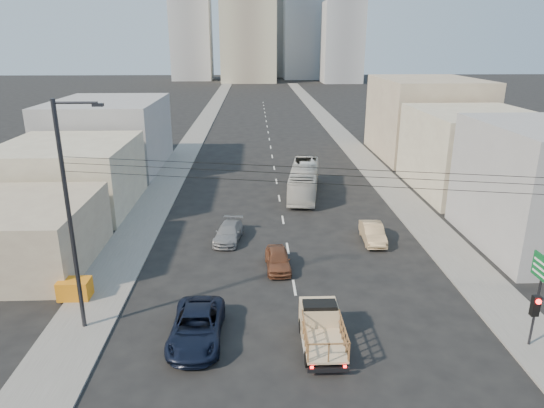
{
  "coord_description": "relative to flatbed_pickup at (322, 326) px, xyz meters",
  "views": [
    {
      "loc": [
        -2.39,
        -18.67,
        14.45
      ],
      "look_at": [
        -1.16,
        13.87,
        3.5
      ],
      "focal_mm": 32.0,
      "sensor_mm": 36.0,
      "label": 1
    }
  ],
  "objects": [
    {
      "name": "streetlamp_left",
      "position": [
        -12.23,
        2.05,
        5.34
      ],
      "size": [
        2.36,
        0.25,
        12.0
      ],
      "color": "#2D2D33",
      "rests_on": "ground"
    },
    {
      "name": "bldg_right_far",
      "position": [
        19.16,
        42.05,
        3.91
      ],
      "size": [
        12.0,
        16.0,
        10.0
      ],
      "primitive_type": "cube",
      "color": "tan",
      "rests_on": "ground"
    },
    {
      "name": "crate_stack",
      "position": [
        -13.84,
        5.1,
        -0.4
      ],
      "size": [
        1.8,
        1.2,
        1.14
      ],
      "color": "orange",
      "rests_on": "sidewalk_left"
    },
    {
      "name": "green_sign",
      "position": [
        10.32,
        -0.45,
        2.65
      ],
      "size": [
        0.18,
        1.6,
        5.0
      ],
      "color": "#2D2D33",
      "rests_on": "ground"
    },
    {
      "name": "navy_pickup",
      "position": [
        -6.24,
        0.69,
        -0.33
      ],
      "size": [
        2.63,
        5.56,
        1.53
      ],
      "primitive_type": "imported",
      "rotation": [
        0.0,
        0.0,
        -0.02
      ],
      "color": "black",
      "rests_on": "ground"
    },
    {
      "name": "sedan_grey",
      "position": [
        -5.24,
        13.72,
        -0.45
      ],
      "size": [
        2.42,
        4.65,
        1.29
      ],
      "primitive_type": "imported",
      "rotation": [
        0.0,
        0.0,
        -0.14
      ],
      "color": "gray",
      "rests_on": "ground"
    },
    {
      "name": "ground",
      "position": [
        -0.84,
        -1.95,
        -1.09
      ],
      "size": [
        420.0,
        420.0,
        0.0
      ],
      "primitive_type": "plane",
      "color": "black",
      "rests_on": "ground"
    },
    {
      "name": "sidewalk_left",
      "position": [
        -12.59,
        68.05,
        -1.03
      ],
      "size": [
        3.5,
        180.0,
        0.12
      ],
      "primitive_type": "cube",
      "color": "slate",
      "rests_on": "ground"
    },
    {
      "name": "midrise_ne",
      "position": [
        17.16,
        183.05,
        18.91
      ],
      "size": [
        16.0,
        16.0,
        40.0
      ],
      "primitive_type": "cube",
      "color": "#96989E",
      "rests_on": "ground"
    },
    {
      "name": "bldg_left_near",
      "position": [
        -18.84,
        10.05,
        1.11
      ],
      "size": [
        9.0,
        10.0,
        4.4
      ],
      "primitive_type": "cube",
      "color": "tan",
      "rests_on": "ground"
    },
    {
      "name": "bldg_left_mid",
      "position": [
        -19.84,
        22.05,
        1.91
      ],
      "size": [
        11.0,
        12.0,
        6.0
      ],
      "primitive_type": "cube",
      "color": "#B1A58E",
      "rests_on": "ground"
    },
    {
      "name": "midrise_east",
      "position": [
        29.16,
        163.05,
        12.91
      ],
      "size": [
        14.0,
        14.0,
        28.0
      ],
      "primitive_type": "cube",
      "color": "#96989E",
      "rests_on": "ground"
    },
    {
      "name": "sidewalk_right",
      "position": [
        10.91,
        68.05,
        -1.03
      ],
      "size": [
        3.5,
        180.0,
        0.12
      ],
      "primitive_type": "cube",
      "color": "slate",
      "rests_on": "ground"
    },
    {
      "name": "bldg_right_mid",
      "position": [
        18.66,
        26.05,
        2.91
      ],
      "size": [
        11.0,
        14.0,
        8.0
      ],
      "primitive_type": "cube",
      "color": "#B1A58E",
      "rests_on": "ground"
    },
    {
      "name": "overhead_wires",
      "position": [
        -0.84,
        -0.45,
        7.87
      ],
      "size": [
        23.01,
        5.02,
        0.72
      ],
      "color": "black",
      "rests_on": "ground"
    },
    {
      "name": "lane_dashes",
      "position": [
        -0.84,
        51.05,
        -1.09
      ],
      "size": [
        0.15,
        104.0,
        0.01
      ],
      "color": "silver",
      "rests_on": "ground"
    },
    {
      "name": "bldg_left_far",
      "position": [
        -20.34,
        37.05,
        2.91
      ],
      "size": [
        12.0,
        16.0,
        8.0
      ],
      "primitive_type": "cube",
      "color": "#939396",
      "rests_on": "ground"
    },
    {
      "name": "sedan_tan",
      "position": [
        5.68,
        13.09,
        -0.4
      ],
      "size": [
        1.65,
        4.28,
        1.39
      ],
      "primitive_type": "imported",
      "rotation": [
        0.0,
        0.0,
        -0.04
      ],
      "color": "tan",
      "rests_on": "ground"
    },
    {
      "name": "sedan_brown",
      "position": [
        -1.74,
        8.73,
        -0.43
      ],
      "size": [
        1.73,
        3.97,
        1.33
      ],
      "primitive_type": "imported",
      "rotation": [
        0.0,
        0.0,
        0.04
      ],
      "color": "brown",
      "rests_on": "ground"
    },
    {
      "name": "midrise_back",
      "position": [
        5.16,
        198.05,
        20.91
      ],
      "size": [
        18.0,
        18.0,
        44.0
      ],
      "primitive_type": "cube",
      "color": "#939396",
      "rests_on": "ground"
    },
    {
      "name": "flatbed_pickup",
      "position": [
        0.0,
        0.0,
        0.0
      ],
      "size": [
        1.95,
        4.41,
        1.9
      ],
      "color": "#C9AE86",
      "rests_on": "ground"
    },
    {
      "name": "city_bus",
      "position": [
        1.67,
        25.3,
        0.4
      ],
      "size": [
        4.1,
        11.0,
        2.99
      ],
      "primitive_type": "imported",
      "rotation": [
        0.0,
        0.0,
        -0.15
      ],
      "color": "beige",
      "rests_on": "ground"
    },
    {
      "name": "midrise_nw",
      "position": [
        -26.84,
        178.05,
        15.91
      ],
      "size": [
        15.0,
        15.0,
        34.0
      ],
      "primitive_type": "cube",
      "color": "#96989E",
      "rests_on": "ground"
    }
  ]
}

